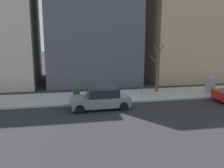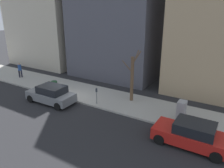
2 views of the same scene
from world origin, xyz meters
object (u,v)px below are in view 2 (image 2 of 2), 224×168
at_px(parking_meter, 97,94).
at_px(trash_bin, 54,86).
at_px(parked_car_grey, 51,94).
at_px(pedestrian_near_meter, 20,69).
at_px(bare_tree, 132,78).
at_px(utility_box, 181,111).
at_px(parked_car_red, 191,134).

bearing_deg(parking_meter, trash_bin, 85.11).
xyz_separation_m(parked_car_grey, pedestrian_near_meter, (2.91, 7.90, 0.35)).
relative_size(bare_tree, trash_bin, 4.76).
bearing_deg(pedestrian_near_meter, utility_box, -51.04).
xyz_separation_m(utility_box, bare_tree, (1.32, 4.53, 1.31)).
bearing_deg(parked_car_red, bare_tree, 56.79).
xyz_separation_m(parking_meter, utility_box, (0.85, -6.62, -0.13)).
distance_m(parked_car_grey, trash_bin, 2.58).
bearing_deg(parked_car_red, parked_car_grey, 89.67).
distance_m(utility_box, pedestrian_near_meter, 18.14).
distance_m(parked_car_grey, utility_box, 10.50).
height_order(parked_car_red, pedestrian_near_meter, pedestrian_near_meter).
distance_m(parked_car_grey, pedestrian_near_meter, 8.43).
xyz_separation_m(parked_car_grey, trash_bin, (1.98, 1.66, -0.14)).
relative_size(parked_car_grey, pedestrian_near_meter, 2.56).
xyz_separation_m(parked_car_red, trash_bin, (2.09, 13.13, -0.14)).
distance_m(parked_car_grey, parking_meter, 3.93).
xyz_separation_m(parked_car_grey, utility_box, (2.38, -10.23, 0.11)).
xyz_separation_m(parked_car_red, pedestrian_near_meter, (3.02, 19.38, 0.35)).
relative_size(bare_tree, pedestrian_near_meter, 2.58).
relative_size(utility_box, pedestrian_near_meter, 0.86).
height_order(parked_car_grey, bare_tree, bare_tree).
relative_size(parked_car_red, trash_bin, 4.68).
xyz_separation_m(parking_meter, trash_bin, (0.45, 5.26, -0.38)).
xyz_separation_m(parked_car_grey, parking_meter, (1.53, -3.61, 0.24)).
relative_size(trash_bin, pedestrian_near_meter, 0.54).
distance_m(parked_car_red, utility_box, 2.79).
xyz_separation_m(parking_meter, bare_tree, (2.17, -2.10, 1.18)).
height_order(parking_meter, pedestrian_near_meter, pedestrian_near_meter).
bearing_deg(utility_box, parked_car_grey, 103.09).
distance_m(parking_meter, bare_tree, 3.24).
relative_size(parked_car_grey, trash_bin, 4.72).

